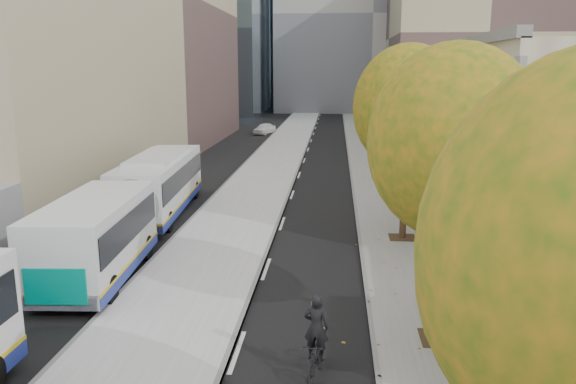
# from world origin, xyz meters

# --- Properties ---
(bus_platform) EXTENTS (4.25, 150.00, 0.15)m
(bus_platform) POSITION_xyz_m (-3.88, 35.00, 0.07)
(bus_platform) COLOR #ADADAD
(bus_platform) RESTS_ON ground
(sidewalk) EXTENTS (4.75, 150.00, 0.08)m
(sidewalk) POSITION_xyz_m (4.12, 35.00, 0.04)
(sidewalk) COLOR gray
(sidewalk) RESTS_ON ground
(building_tan) EXTENTS (18.00, 92.00, 8.00)m
(building_tan) POSITION_xyz_m (15.50, 64.00, 4.00)
(building_tan) COLOR tan
(building_tan) RESTS_ON ground
(building_far_block) EXTENTS (30.00, 18.00, 30.00)m
(building_far_block) POSITION_xyz_m (6.00, 96.00, 15.00)
(building_far_block) COLOR #A09D95
(building_far_block) RESTS_ON ground
(bus_shelter) EXTENTS (1.90, 4.40, 2.53)m
(bus_shelter) POSITION_xyz_m (5.69, 10.96, 2.19)
(bus_shelter) COLOR #383A3F
(bus_shelter) RESTS_ON sidewalk
(tree_c) EXTENTS (4.20, 4.20, 7.28)m
(tree_c) POSITION_xyz_m (3.60, 13.00, 5.25)
(tree_c) COLOR black
(tree_c) RESTS_ON sidewalk
(tree_d) EXTENTS (4.40, 4.40, 7.60)m
(tree_d) POSITION_xyz_m (3.60, 22.00, 5.47)
(tree_d) COLOR black
(tree_d) RESTS_ON sidewalk
(bus_far) EXTENTS (3.52, 16.81, 2.78)m
(bus_far) POSITION_xyz_m (-7.53, 21.59, 1.52)
(bus_far) COLOR silver
(bus_far) RESTS_ON ground
(cyclist) EXTENTS (0.73, 1.64, 2.02)m
(cyclist) POSITION_xyz_m (0.37, 11.05, 0.75)
(cyclist) COLOR black
(cyclist) RESTS_ON ground
(distant_car) EXTENTS (2.45, 3.74, 1.18)m
(distant_car) POSITION_xyz_m (-6.94, 59.33, 0.59)
(distant_car) COLOR white
(distant_car) RESTS_ON ground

